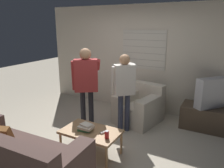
{
  "coord_description": "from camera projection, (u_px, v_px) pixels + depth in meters",
  "views": [
    {
      "loc": [
        1.92,
        -2.95,
        2.1
      ],
      "look_at": [
        0.02,
        0.55,
        1.0
      ],
      "focal_mm": 35.0,
      "sensor_mm": 36.0,
      "label": 1
    }
  ],
  "objects": [
    {
      "name": "person_right_standing",
      "position": [
        124.0,
        84.0,
        4.2
      ],
      "size": [
        0.48,
        0.79,
        1.56
      ],
      "rotation": [
        0.0,
        0.0,
        0.74
      ],
      "color": "#33384C",
      "rests_on": "ground_plane"
    },
    {
      "name": "couch_blue",
      "position": [
        14.0,
        161.0,
        2.93
      ],
      "size": [
        2.01,
        0.93,
        0.84
      ],
      "rotation": [
        0.0,
        0.0,
        0.03
      ],
      "color": "#4C3833",
      "rests_on": "ground_plane"
    },
    {
      "name": "book_stack",
      "position": [
        86.0,
        127.0,
        3.54
      ],
      "size": [
        0.25,
        0.2,
        0.11
      ],
      "color": "#33754C",
      "rests_on": "coffee_table"
    },
    {
      "name": "ground_plane",
      "position": [
        96.0,
        144.0,
        3.94
      ],
      "size": [
        16.0,
        16.0,
        0.0
      ],
      "primitive_type": "plane",
      "color": "#B2A893"
    },
    {
      "name": "tv",
      "position": [
        212.0,
        93.0,
        4.33
      ],
      "size": [
        0.59,
        0.65,
        0.6
      ],
      "rotation": [
        0.0,
        0.0,
        4.01
      ],
      "color": "#B2B2B7",
      "rests_on": "tv_stand"
    },
    {
      "name": "wall_back",
      "position": [
        140.0,
        59.0,
        5.32
      ],
      "size": [
        5.2,
        0.08,
        2.55
      ],
      "color": "beige",
      "rests_on": "ground_plane"
    },
    {
      "name": "spare_remote",
      "position": [
        104.0,
        132.0,
        3.46
      ],
      "size": [
        0.09,
        0.13,
        0.02
      ],
      "rotation": [
        0.0,
        0.0,
        -0.47
      ],
      "color": "white",
      "rests_on": "coffee_table"
    },
    {
      "name": "tv_stand",
      "position": [
        209.0,
        118.0,
        4.47
      ],
      "size": [
        1.07,
        0.56,
        0.48
      ],
      "color": "#4C3D2D",
      "rests_on": "ground_plane"
    },
    {
      "name": "person_left_standing",
      "position": [
        86.0,
        79.0,
        4.22
      ],
      "size": [
        0.54,
        0.83,
        1.67
      ],
      "rotation": [
        0.0,
        0.0,
        0.59
      ],
      "color": "black",
      "rests_on": "ground_plane"
    },
    {
      "name": "armchair_beige",
      "position": [
        140.0,
        107.0,
        4.84
      ],
      "size": [
        0.98,
        1.05,
        0.81
      ],
      "rotation": [
        0.0,
        0.0,
        2.94
      ],
      "color": "beige",
      "rests_on": "ground_plane"
    },
    {
      "name": "coffee_table",
      "position": [
        91.0,
        133.0,
        3.55
      ],
      "size": [
        0.95,
        0.58,
        0.43
      ],
      "color": "#9E754C",
      "rests_on": "ground_plane"
    },
    {
      "name": "soda_can",
      "position": [
        107.0,
        135.0,
        3.28
      ],
      "size": [
        0.07,
        0.07,
        0.13
      ],
      "color": "red",
      "rests_on": "coffee_table"
    }
  ]
}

